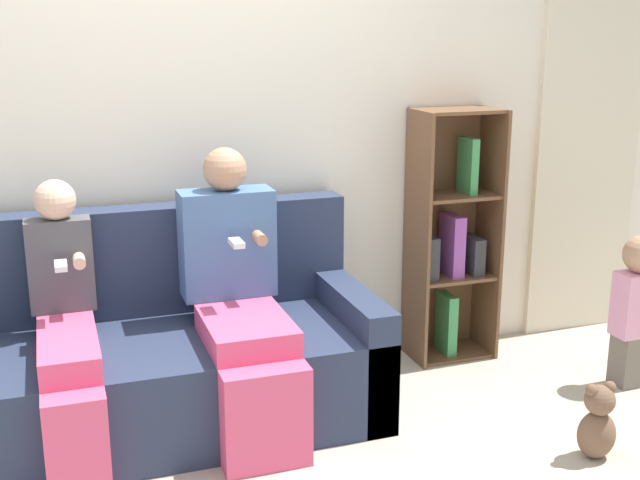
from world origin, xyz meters
TOP-DOWN VIEW (x-y plane):
  - ground_plane at (0.00, 0.00)m, footprint 14.00×14.00m
  - back_wall at (0.00, 1.00)m, footprint 10.00×0.06m
  - curtain_panel at (2.33, 0.95)m, footprint 0.66×0.04m
  - couch at (-0.22, 0.54)m, footprint 2.02×0.87m
  - adult_seated at (0.18, 0.43)m, footprint 0.42×0.81m
  - child_seated at (-0.55, 0.40)m, footprint 0.27×0.83m
  - toddler_standing at (2.11, 0.17)m, footprint 0.22×0.19m
  - bookshelf at (1.43, 0.84)m, footprint 0.44×0.30m
  - teddy_bear at (1.49, -0.37)m, footprint 0.17×0.14m

SIDE VIEW (x-z plane):
  - ground_plane at x=0.00m, z-range 0.00..0.00m
  - teddy_bear at x=1.49m, z-range -0.01..0.32m
  - couch at x=-0.22m, z-range -0.17..0.77m
  - toddler_standing at x=2.11m, z-range 0.03..0.80m
  - child_seated at x=-0.55m, z-range 0.00..1.11m
  - adult_seated at x=0.18m, z-range 0.01..1.23m
  - bookshelf at x=1.43m, z-range -0.03..1.31m
  - curtain_panel at x=2.33m, z-range 0.00..2.21m
  - back_wall at x=0.00m, z-range 0.00..2.55m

